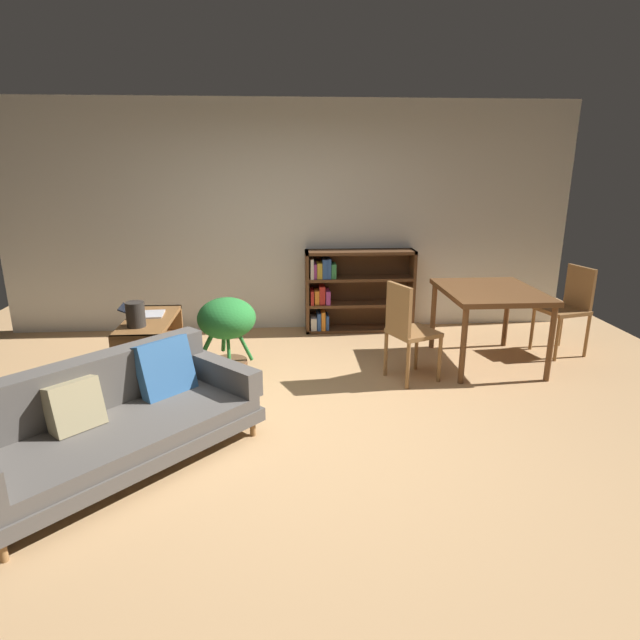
% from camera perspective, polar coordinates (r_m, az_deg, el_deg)
% --- Properties ---
extents(ground_plane, '(8.16, 8.16, 0.00)m').
position_cam_1_polar(ground_plane, '(4.22, -2.32, -11.56)').
color(ground_plane, tan).
extents(back_wall_panel, '(6.80, 0.10, 2.70)m').
position_cam_1_polar(back_wall_panel, '(6.45, -3.21, 10.89)').
color(back_wall_panel, silver).
rests_on(back_wall_panel, ground_plane).
extents(fabric_couch, '(1.95, 1.96, 0.73)m').
position_cam_1_polar(fabric_couch, '(3.92, -21.56, -9.83)').
color(fabric_couch, olive).
rests_on(fabric_couch, ground_plane).
extents(media_console, '(0.44, 1.04, 0.54)m').
position_cam_1_polar(media_console, '(5.44, -17.76, -2.66)').
color(media_console, brown).
rests_on(media_console, ground_plane).
extents(open_laptop, '(0.43, 0.30, 0.11)m').
position_cam_1_polar(open_laptop, '(5.50, -18.42, 0.75)').
color(open_laptop, silver).
rests_on(open_laptop, media_console).
extents(desk_speaker, '(0.17, 0.17, 0.23)m').
position_cam_1_polar(desk_speaker, '(5.13, -19.28, 0.57)').
color(desk_speaker, '#2D2823').
rests_on(desk_speaker, media_console).
extents(potted_floor_plant, '(0.57, 0.58, 0.80)m').
position_cam_1_polar(potted_floor_plant, '(5.00, -10.00, -0.79)').
color(potted_floor_plant, brown).
rests_on(potted_floor_plant, ground_plane).
extents(dining_table, '(0.93, 1.11, 0.78)m').
position_cam_1_polar(dining_table, '(5.56, 17.86, 2.35)').
color(dining_table, brown).
rests_on(dining_table, ground_plane).
extents(dining_chair_near, '(0.51, 0.51, 0.94)m').
position_cam_1_polar(dining_chair_near, '(6.23, 25.22, 1.48)').
color(dining_chair_near, olive).
rests_on(dining_chair_near, ground_plane).
extents(dining_chair_far, '(0.52, 0.52, 0.94)m').
position_cam_1_polar(dining_chair_far, '(4.97, 9.42, -0.78)').
color(dining_chair_far, olive).
rests_on(dining_chair_far, ground_plane).
extents(bookshelf, '(1.31, 0.31, 0.99)m').
position_cam_1_polar(bookshelf, '(6.47, 3.41, 3.21)').
color(bookshelf, '#56351E').
rests_on(bookshelf, ground_plane).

